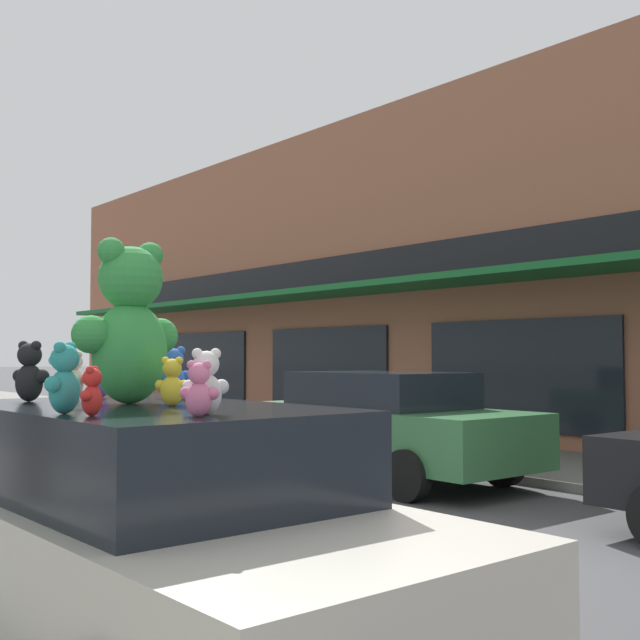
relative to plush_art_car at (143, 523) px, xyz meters
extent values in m
plane|color=#424244|center=(2.75, 0.29, -0.76)|extent=(260.00, 260.00, 0.00)
cube|color=#9E6047|center=(16.08, 7.40, 2.84)|extent=(12.64, 32.69, 7.20)
cube|color=#19662D|center=(8.96, 7.40, 2.37)|extent=(1.59, 27.46, 0.12)
cube|color=black|center=(9.70, 7.40, 2.92)|extent=(0.08, 26.15, 0.70)
cube|color=black|center=(9.71, 4.67, 0.64)|extent=(0.06, 4.14, 2.00)
cube|color=black|center=(9.71, 10.12, 0.64)|extent=(0.06, 4.14, 2.00)
cube|color=black|center=(9.71, 15.57, 0.64)|extent=(0.06, 4.14, 2.00)
cube|color=black|center=(9.71, 21.02, 0.64)|extent=(0.06, 4.14, 2.00)
cube|color=beige|center=(0.00, 0.00, -0.14)|extent=(1.84, 4.61, 0.62)
cube|color=black|center=(0.00, 0.00, 0.42)|extent=(1.60, 2.55, 0.51)
cylinder|color=black|center=(0.84, 1.44, -0.45)|extent=(0.21, 0.63, 0.62)
cylinder|color=black|center=(0.89, -1.41, -0.45)|extent=(0.21, 0.63, 0.62)
ellipsoid|color=green|center=(0.01, 0.21, 0.99)|extent=(0.53, 0.47, 0.62)
sphere|color=green|center=(0.01, 0.21, 1.44)|extent=(0.45, 0.45, 0.39)
sphere|color=green|center=(0.15, 0.23, 1.59)|extent=(0.19, 0.19, 0.16)
sphere|color=green|center=(-0.13, 0.19, 1.59)|extent=(0.19, 0.19, 0.16)
sphere|color=#5ADA6D|center=(-0.02, 0.37, 1.42)|extent=(0.17, 0.17, 0.15)
sphere|color=green|center=(0.25, 0.28, 1.10)|extent=(0.26, 0.26, 0.23)
sphere|color=green|center=(-0.24, 0.21, 1.10)|extent=(0.26, 0.26, 0.23)
ellipsoid|color=beige|center=(0.03, 1.15, 0.78)|extent=(0.18, 0.19, 0.20)
sphere|color=beige|center=(0.03, 1.15, 0.93)|extent=(0.17, 0.17, 0.13)
sphere|color=beige|center=(0.05, 1.10, 0.98)|extent=(0.07, 0.07, 0.05)
sphere|color=beige|center=(0.02, 1.19, 0.98)|extent=(0.07, 0.07, 0.05)
sphere|color=white|center=(0.08, 1.17, 0.92)|extent=(0.06, 0.06, 0.05)
sphere|color=beige|center=(0.08, 1.08, 0.81)|extent=(0.10, 0.10, 0.07)
sphere|color=beige|center=(0.01, 1.23, 0.81)|extent=(0.10, 0.10, 0.07)
ellipsoid|color=black|center=(-0.38, 0.84, 0.80)|extent=(0.22, 0.23, 0.24)
sphere|color=black|center=(-0.38, 0.84, 0.98)|extent=(0.20, 0.20, 0.15)
sphere|color=black|center=(-0.36, 0.79, 1.03)|extent=(0.08, 0.08, 0.06)
sphere|color=black|center=(-0.40, 0.89, 1.03)|extent=(0.08, 0.08, 0.06)
sphere|color=#3A3A3D|center=(-0.32, 0.86, 0.97)|extent=(0.08, 0.08, 0.06)
sphere|color=black|center=(-0.33, 0.76, 0.84)|extent=(0.12, 0.12, 0.09)
sphere|color=black|center=(-0.41, 0.93, 0.84)|extent=(0.12, 0.12, 0.09)
ellipsoid|color=blue|center=(0.53, 0.61, 0.79)|extent=(0.21, 0.19, 0.22)
sphere|color=blue|center=(0.53, 0.61, 0.95)|extent=(0.18, 0.18, 0.14)
sphere|color=blue|center=(0.58, 0.60, 1.01)|extent=(0.07, 0.07, 0.06)
sphere|color=blue|center=(0.48, 0.63, 1.01)|extent=(0.07, 0.07, 0.06)
sphere|color=#548DFF|center=(0.55, 0.67, 0.94)|extent=(0.07, 0.07, 0.05)
sphere|color=blue|center=(0.62, 0.60, 0.83)|extent=(0.10, 0.10, 0.08)
sphere|color=blue|center=(0.45, 0.66, 0.83)|extent=(0.10, 0.10, 0.08)
ellipsoid|color=yellow|center=(0.10, -0.15, 0.77)|extent=(0.18, 0.18, 0.18)
sphere|color=yellow|center=(0.10, -0.15, 0.90)|extent=(0.16, 0.16, 0.11)
sphere|color=yellow|center=(0.13, -0.17, 0.94)|extent=(0.07, 0.07, 0.05)
sphere|color=yellow|center=(0.07, -0.12, 0.94)|extent=(0.07, 0.07, 0.05)
sphere|color=#FFFF4D|center=(0.13, -0.11, 0.89)|extent=(0.06, 0.06, 0.04)
sphere|color=yellow|center=(0.16, -0.19, 0.80)|extent=(0.09, 0.09, 0.06)
sphere|color=yellow|center=(0.06, -0.09, 0.80)|extent=(0.09, 0.09, 0.06)
ellipsoid|color=white|center=(-0.11, -0.88, 0.78)|extent=(0.18, 0.17, 0.20)
sphere|color=white|center=(-0.11, -0.88, 0.93)|extent=(0.16, 0.16, 0.13)
sphere|color=white|center=(-0.07, -0.89, 0.98)|extent=(0.07, 0.07, 0.05)
sphere|color=white|center=(-0.16, -0.87, 0.98)|extent=(0.07, 0.07, 0.05)
sphere|color=white|center=(-0.10, -0.83, 0.92)|extent=(0.06, 0.06, 0.05)
sphere|color=white|center=(-0.03, -0.89, 0.82)|extent=(0.09, 0.09, 0.07)
sphere|color=white|center=(-0.19, -0.85, 0.82)|extent=(0.09, 0.09, 0.07)
ellipsoid|color=teal|center=(-0.63, -0.39, 0.79)|extent=(0.22, 0.22, 0.22)
sphere|color=teal|center=(-0.63, -0.39, 0.96)|extent=(0.20, 0.20, 0.14)
sphere|color=teal|center=(-0.59, -0.36, 1.01)|extent=(0.08, 0.08, 0.06)
sphere|color=teal|center=(-0.67, -0.42, 1.01)|extent=(0.08, 0.08, 0.06)
sphere|color=#47CDC6|center=(-0.67, -0.35, 0.95)|extent=(0.08, 0.08, 0.05)
sphere|color=teal|center=(-0.57, -0.32, 0.83)|extent=(0.12, 0.12, 0.08)
sphere|color=teal|center=(-0.71, -0.44, 0.83)|extent=(0.12, 0.12, 0.08)
ellipsoid|color=pink|center=(-0.21, -0.98, 0.76)|extent=(0.16, 0.17, 0.17)
sphere|color=pink|center=(-0.21, -0.98, 0.88)|extent=(0.15, 0.15, 0.10)
sphere|color=pink|center=(-0.19, -1.01, 0.93)|extent=(0.06, 0.06, 0.04)
sphere|color=pink|center=(-0.24, -0.95, 0.93)|extent=(0.06, 0.06, 0.04)
sphere|color=#FFA3DA|center=(-0.18, -0.95, 0.88)|extent=(0.06, 0.06, 0.04)
sphere|color=pink|center=(-0.16, -1.03, 0.79)|extent=(0.09, 0.09, 0.06)
sphere|color=pink|center=(-0.25, -0.93, 0.79)|extent=(0.09, 0.09, 0.06)
ellipsoid|color=red|center=(-0.58, -0.61, 0.75)|extent=(0.15, 0.15, 0.15)
sphere|color=red|center=(-0.58, -0.61, 0.86)|extent=(0.13, 0.13, 0.09)
sphere|color=red|center=(-0.56, -0.59, 0.90)|extent=(0.06, 0.06, 0.04)
sphere|color=red|center=(-0.60, -0.64, 0.90)|extent=(0.06, 0.06, 0.04)
sphere|color=#FF4741|center=(-0.61, -0.58, 0.86)|extent=(0.05, 0.05, 0.04)
sphere|color=red|center=(-0.55, -0.56, 0.78)|extent=(0.08, 0.08, 0.05)
sphere|color=red|center=(-0.63, -0.65, 0.78)|extent=(0.08, 0.08, 0.05)
ellipsoid|color=purple|center=(0.15, 0.96, 0.75)|extent=(0.13, 0.11, 0.14)
sphere|color=purple|center=(0.15, 0.96, 0.85)|extent=(0.11, 0.11, 0.09)
sphere|color=purple|center=(0.18, 0.95, 0.88)|extent=(0.05, 0.05, 0.04)
sphere|color=purple|center=(0.12, 0.97, 0.88)|extent=(0.05, 0.05, 0.04)
sphere|color=#BA67ED|center=(0.16, 1.00, 0.84)|extent=(0.04, 0.04, 0.03)
sphere|color=purple|center=(0.21, 0.96, 0.77)|extent=(0.06, 0.06, 0.05)
sphere|color=purple|center=(0.10, 0.99, 0.77)|extent=(0.06, 0.06, 0.05)
cube|color=#336B3D|center=(5.60, 3.91, -0.10)|extent=(1.82, 4.57, 0.70)
cube|color=black|center=(5.60, 3.91, 0.50)|extent=(1.60, 2.38, 0.49)
cylinder|color=black|center=(4.70, 5.33, -0.45)|extent=(0.20, 0.62, 0.62)
cylinder|color=black|center=(6.49, 5.33, -0.45)|extent=(0.20, 0.62, 0.62)
cylinder|color=black|center=(4.70, 2.49, -0.45)|extent=(0.20, 0.62, 0.62)
cylinder|color=black|center=(6.49, 2.49, -0.45)|extent=(0.20, 0.62, 0.62)
camera|label=1|loc=(-2.16, -4.30, 0.97)|focal=45.00mm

